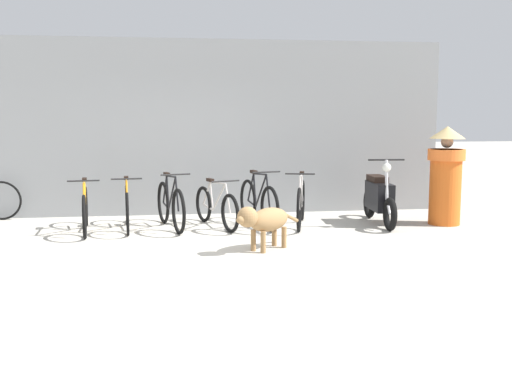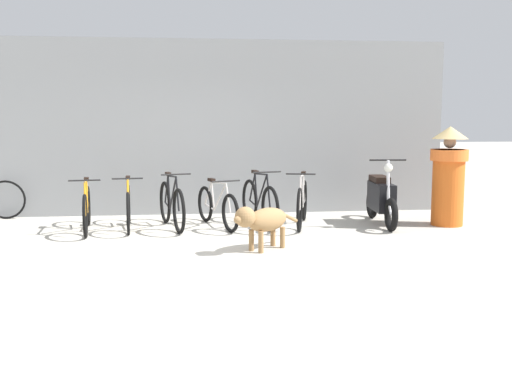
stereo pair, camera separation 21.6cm
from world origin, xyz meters
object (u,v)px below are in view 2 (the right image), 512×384
(spare_tire_left, at_px, (6,200))
(stray_dog, at_px, (263,220))
(bicycle_2, at_px, (172,205))
(bicycle_4, at_px, (259,203))
(person_in_robes, at_px, (449,174))
(bicycle_1, at_px, (128,207))
(bicycle_0, at_px, (87,209))
(bicycle_3, at_px, (217,207))
(motorcycle, at_px, (381,198))
(bicycle_5, at_px, (302,204))

(spare_tire_left, bearing_deg, stray_dog, -35.22)
(bicycle_2, relative_size, bicycle_4, 0.99)
(bicycle_4, height_order, spare_tire_left, bicycle_4)
(stray_dog, height_order, person_in_robes, person_in_robes)
(bicycle_1, xyz_separation_m, bicycle_2, (0.68, -0.01, 0.02))
(person_in_robes, bearing_deg, bicycle_0, 20.73)
(spare_tire_left, bearing_deg, bicycle_3, -17.68)
(bicycle_0, distance_m, bicycle_1, 0.63)
(bicycle_1, xyz_separation_m, motorcycle, (4.08, -0.07, 0.08))
(bicycle_0, xyz_separation_m, bicycle_2, (1.30, 0.13, 0.02))
(stray_dog, xyz_separation_m, person_in_robes, (3.22, 1.50, 0.42))
(bicycle_2, relative_size, bicycle_3, 1.04)
(bicycle_2, distance_m, bicycle_5, 2.09)
(motorcycle, height_order, stray_dog, motorcycle)
(bicycle_4, bearing_deg, bicycle_5, 71.75)
(bicycle_3, height_order, person_in_robes, person_in_robes)
(bicycle_3, height_order, bicycle_4, bicycle_4)
(person_in_robes, bearing_deg, bicycle_3, 17.88)
(bicycle_0, bearing_deg, stray_dog, 50.80)
(bicycle_5, bearing_deg, person_in_robes, 100.56)
(spare_tire_left, bearing_deg, motorcycle, -11.09)
(bicycle_1, distance_m, spare_tire_left, 2.49)
(motorcycle, distance_m, spare_tire_left, 6.40)
(bicycle_1, bearing_deg, bicycle_4, 85.19)
(bicycle_1, bearing_deg, stray_dog, 42.77)
(bicycle_2, xyz_separation_m, bicycle_5, (2.09, -0.05, -0.00))
(bicycle_0, distance_m, stray_dog, 3.01)
(bicycle_3, xyz_separation_m, person_in_robes, (3.74, -0.26, 0.51))
(bicycle_0, height_order, bicycle_5, bicycle_5)
(bicycle_2, bearing_deg, bicycle_3, 77.57)
(motorcycle, bearing_deg, bicycle_0, -85.71)
(bicycle_1, height_order, bicycle_2, bicycle_2)
(motorcycle, bearing_deg, spare_tire_left, -97.55)
(motorcycle, bearing_deg, bicycle_2, -87.55)
(motorcycle, bearing_deg, bicycle_1, -87.45)
(bicycle_5, height_order, stray_dog, bicycle_5)
(bicycle_2, bearing_deg, person_in_robes, 72.86)
(bicycle_0, distance_m, spare_tire_left, 2.04)
(bicycle_1, height_order, motorcycle, motorcycle)
(bicycle_1, bearing_deg, bicycle_3, 85.67)
(bicycle_2, bearing_deg, stray_dog, 21.45)
(bicycle_0, bearing_deg, bicycle_4, 86.11)
(bicycle_0, distance_m, bicycle_3, 2.02)
(stray_dog, distance_m, person_in_robes, 3.58)
(bicycle_0, bearing_deg, motorcycle, 83.96)
(bicycle_2, xyz_separation_m, motorcycle, (3.41, -0.06, 0.06))
(bicycle_3, bearing_deg, person_in_robes, 66.48)
(bicycle_5, xyz_separation_m, stray_dog, (-0.85, -1.68, 0.04))
(motorcycle, relative_size, stray_dog, 1.75)
(bicycle_2, xyz_separation_m, stray_dog, (1.24, -1.74, 0.04))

